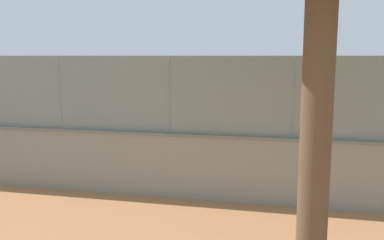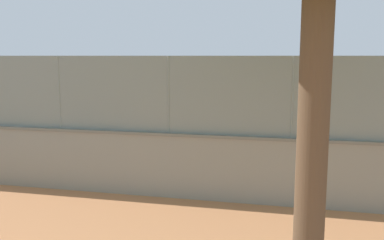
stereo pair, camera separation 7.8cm
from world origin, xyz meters
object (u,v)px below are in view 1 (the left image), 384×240
Objects in this scene: player_near_wall_returning at (76,127)px; courtside_bench at (327,181)px; sports_ball at (41,128)px; player_foreground_swinging at (239,114)px; player_crossing_court at (278,116)px.

player_near_wall_returning is 1.04× the size of courtside_bench.
sports_ball is (0.62, 1.64, 0.19)m from player_near_wall_returning.
player_foreground_swinging is 13.20× the size of sports_ball.
player_foreground_swinging is 0.92× the size of courtside_bench.
sports_ball is 0.07× the size of courtside_bench.
player_near_wall_returning is 1.14× the size of player_crossing_court.
player_crossing_court is 11.81m from sports_ball.
player_near_wall_returning is at bearing -21.18° from courtside_bench.
courtside_bench is (-10.00, 3.88, -0.53)m from player_near_wall_returning.
player_foreground_swinging is at bearing -129.68° from sports_ball.
player_foreground_swinging is 2.10m from player_crossing_court.
player_crossing_court is at bearing 173.81° from player_foreground_swinging.
player_foreground_swinging is (-6.10, -6.45, -0.13)m from player_near_wall_returning.
sports_ball is at bearing 50.32° from player_foreground_swinging.
player_crossing_court is (-8.18, -6.23, -0.14)m from player_near_wall_returning.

